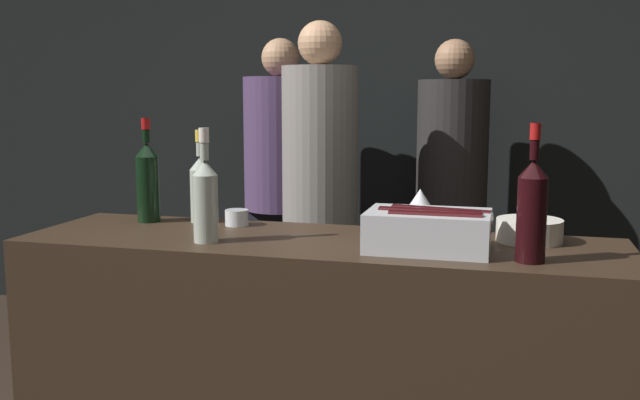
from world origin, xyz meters
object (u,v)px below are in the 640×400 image
ice_bin_with_bottles (430,228)px  person_blond_tee (451,185)px  red_wine_bottle_tall (532,208)px  person_grey_polo (320,188)px  wine_glass (420,201)px  candle_votive (237,218)px  rose_wine_bottle (201,185)px  white_wine_bottle (205,197)px  person_in_hoodie (281,180)px  red_wine_bottle_burgundy (148,180)px  bowl_white (529,230)px

ice_bin_with_bottles → person_blond_tee: bearing=92.8°
red_wine_bottle_tall → person_grey_polo: person_grey_polo is taller
wine_glass → red_wine_bottle_tall: 0.46m
candle_votive → person_grey_polo: person_grey_polo is taller
rose_wine_bottle → white_wine_bottle: bearing=-63.7°
wine_glass → person_in_hoodie: person_in_hoodie is taller
red_wine_bottle_tall → red_wine_bottle_burgundy: size_ratio=1.02×
ice_bin_with_bottles → candle_votive: bearing=161.8°
white_wine_bottle → person_grey_polo: size_ratio=0.19×
person_blond_tee → person_grey_polo: (-0.58, -0.55, 0.04)m
person_in_hoodie → red_wine_bottle_burgundy: bearing=166.0°
wine_glass → red_wine_bottle_tall: size_ratio=0.39×
white_wine_bottle → red_wine_bottle_burgundy: 0.43m
wine_glass → person_in_hoodie: 1.81m
ice_bin_with_bottles → person_grey_polo: 1.45m
person_in_hoodie → person_grey_polo: (0.36, -0.49, 0.03)m
white_wine_bottle → rose_wine_bottle: (-0.16, 0.31, -0.01)m
candle_votive → person_grey_polo: (0.01, 1.06, -0.03)m
bowl_white → white_wine_bottle: bearing=-164.8°
red_wine_bottle_tall → rose_wine_bottle: bearing=163.4°
rose_wine_bottle → red_wine_bottle_burgundy: size_ratio=0.89×
person_blond_tee → bowl_white: bearing=53.9°
bowl_white → candle_votive: 0.96m
red_wine_bottle_tall → bowl_white: bearing=89.3°
person_grey_polo → person_blond_tee: bearing=-116.9°
wine_glass → red_wine_bottle_burgundy: (-0.95, -0.03, 0.04)m
rose_wine_bottle → person_in_hoodie: size_ratio=0.18×
red_wine_bottle_tall → white_wine_bottle: size_ratio=1.07×
person_in_hoodie → candle_votive: bearing=177.9°
red_wine_bottle_tall → rose_wine_bottle: 1.15m
bowl_white → person_grey_polo: (-0.95, 1.08, -0.04)m
white_wine_bottle → bowl_white: bearing=15.2°
ice_bin_with_bottles → wine_glass: 0.26m
bowl_white → red_wine_bottle_tall: 0.29m
candle_votive → rose_wine_bottle: 0.18m
white_wine_bottle → rose_wine_bottle: bearing=116.3°
rose_wine_bottle → person_grey_polo: size_ratio=0.18×
bowl_white → person_in_hoodie: bearing=129.8°
red_wine_bottle_burgundy → person_blond_tee: bearing=60.3°
white_wine_bottle → rose_wine_bottle: size_ratio=1.07×
white_wine_bottle → person_in_hoodie: 1.87m
rose_wine_bottle → person_in_hoodie: (-0.20, 1.51, -0.17)m
red_wine_bottle_burgundy → ice_bin_with_bottles: bearing=-12.0°
ice_bin_with_bottles → white_wine_bottle: white_wine_bottle is taller
rose_wine_bottle → person_in_hoodie: 1.53m
person_in_hoodie → person_grey_polo: person_grey_polo is taller
white_wine_bottle → person_grey_polo: (-0.00, 1.34, -0.14)m
person_blond_tee → person_grey_polo: person_grey_polo is taller
red_wine_bottle_burgundy → person_in_hoodie: size_ratio=0.21×
ice_bin_with_bottles → bowl_white: size_ratio=1.79×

